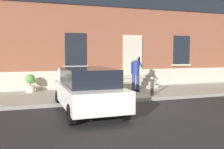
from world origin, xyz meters
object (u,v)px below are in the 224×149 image
person_on_phone (136,71)px  planter_olive (85,81)px  bollard_near_person (152,83)px  hatchback_car_white (88,89)px  planter_cream (31,83)px

person_on_phone → planter_olive: bearing=144.5°
bollard_near_person → person_on_phone: bearing=104.7°
hatchback_car_white → planter_olive: hatchback_car_white is taller
planter_cream → planter_olive: same height
bollard_near_person → planter_olive: bollard_near_person is taller
hatchback_car_white → bollard_near_person: bearing=25.9°
hatchback_car_white → planter_cream: hatchback_car_white is taller
hatchback_car_white → person_on_phone: person_on_phone is taller
person_on_phone → planter_cream: 5.02m
bollard_near_person → planter_cream: size_ratio=1.22×
hatchback_car_white → planter_olive: 4.27m
bollard_near_person → person_on_phone: size_ratio=0.60×
planter_cream → planter_olive: (2.61, -0.01, 0.00)m
planter_cream → planter_olive: bearing=-0.3°
hatchback_car_white → planter_cream: size_ratio=4.75×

